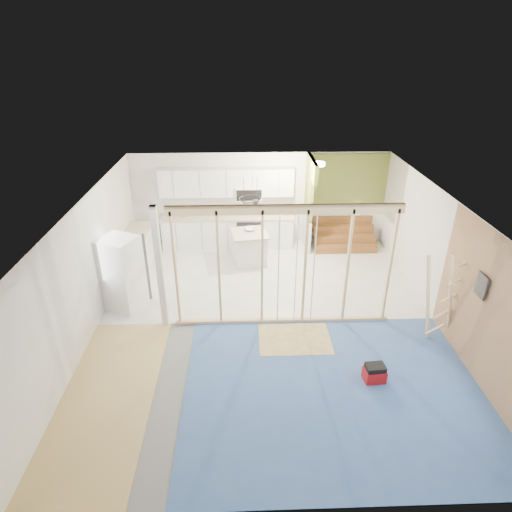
{
  "coord_description": "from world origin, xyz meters",
  "views": [
    {
      "loc": [
        -0.49,
        -7.31,
        5.26
      ],
      "look_at": [
        -0.22,
        0.6,
        1.25
      ],
      "focal_mm": 30.0,
      "sensor_mm": 36.0,
      "label": 1
    }
  ],
  "objects_px": {
    "fridge": "(123,274)",
    "toolbox": "(374,373)",
    "ladder": "(442,298)",
    "island": "(250,248)"
  },
  "relations": [
    {
      "from": "ladder",
      "to": "fridge",
      "type": "bearing_deg",
      "value": 145.9
    },
    {
      "from": "toolbox",
      "to": "ladder",
      "type": "bearing_deg",
      "value": 31.46
    },
    {
      "from": "toolbox",
      "to": "island",
      "type": "bearing_deg",
      "value": 110.13
    },
    {
      "from": "fridge",
      "to": "toolbox",
      "type": "relative_size",
      "value": 4.4
    },
    {
      "from": "ladder",
      "to": "island",
      "type": "bearing_deg",
      "value": 114.64
    },
    {
      "from": "fridge",
      "to": "ladder",
      "type": "distance_m",
      "value": 6.41
    },
    {
      "from": "toolbox",
      "to": "fridge",
      "type": "bearing_deg",
      "value": 148.15
    },
    {
      "from": "fridge",
      "to": "island",
      "type": "bearing_deg",
      "value": 60.79
    },
    {
      "from": "island",
      "to": "ladder",
      "type": "bearing_deg",
      "value": -52.89
    },
    {
      "from": "fridge",
      "to": "island",
      "type": "height_order",
      "value": "fridge"
    }
  ]
}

